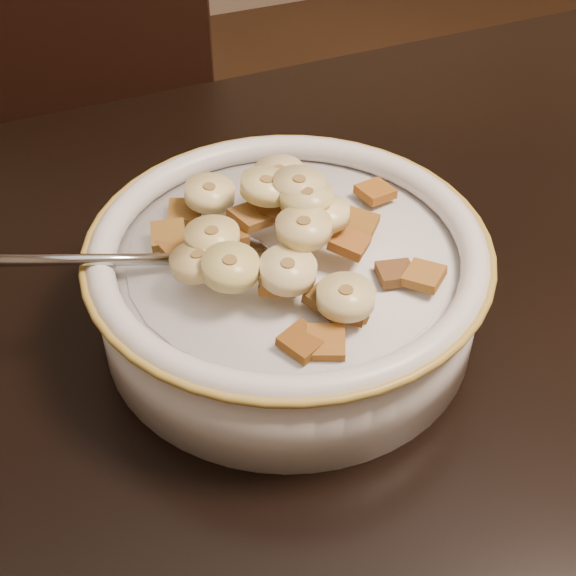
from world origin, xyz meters
name	(u,v)px	position (x,y,z in m)	size (l,w,h in m)	color
chair	(97,328)	(0.04, 0.48, 0.46)	(0.41, 0.41, 0.92)	black
cereal_bowl	(288,291)	(0.14, 0.13, 0.78)	(0.23, 0.23, 0.05)	silver
milk	(288,257)	(0.14, 0.13, 0.80)	(0.19, 0.19, 0.00)	silver
spoon	(226,259)	(0.10, 0.14, 0.81)	(0.04, 0.05, 0.01)	#9B9FA3
cereal_square_0	(396,273)	(0.19, 0.09, 0.81)	(0.02, 0.02, 0.01)	brown
cereal_square_1	(227,236)	(0.10, 0.15, 0.82)	(0.02, 0.02, 0.01)	brown
cereal_square_2	(349,243)	(0.17, 0.11, 0.82)	(0.02, 0.02, 0.01)	brown
cereal_square_3	(359,224)	(0.18, 0.13, 0.82)	(0.02, 0.02, 0.01)	brown
cereal_square_4	(326,342)	(0.13, 0.06, 0.81)	(0.02, 0.02, 0.01)	brown
cereal_square_5	(222,258)	(0.10, 0.13, 0.82)	(0.02, 0.02, 0.01)	brown
cereal_square_6	(168,235)	(0.07, 0.17, 0.81)	(0.02, 0.02, 0.01)	brown
cereal_square_7	(280,282)	(0.12, 0.10, 0.82)	(0.02, 0.02, 0.01)	brown
cereal_square_8	(275,207)	(0.14, 0.16, 0.83)	(0.02, 0.02, 0.01)	brown
cereal_square_9	(346,306)	(0.15, 0.07, 0.81)	(0.02, 0.02, 0.01)	#945E1C
cereal_square_10	(375,192)	(0.21, 0.16, 0.81)	(0.02, 0.02, 0.01)	#9C5019
cereal_square_11	(288,176)	(0.17, 0.20, 0.81)	(0.02, 0.02, 0.01)	olive
cereal_square_12	(250,217)	(0.12, 0.15, 0.82)	(0.02, 0.02, 0.01)	brown
cereal_square_13	(277,275)	(0.12, 0.10, 0.82)	(0.02, 0.02, 0.01)	brown
cereal_square_14	(303,341)	(0.12, 0.06, 0.81)	(0.02, 0.02, 0.01)	brown
cereal_square_15	(178,246)	(0.08, 0.16, 0.81)	(0.02, 0.02, 0.01)	brown
cereal_square_16	(328,299)	(0.14, 0.08, 0.82)	(0.02, 0.02, 0.01)	brown
cereal_square_17	(184,212)	(0.09, 0.19, 0.81)	(0.02, 0.02, 0.01)	brown
cereal_square_18	(424,276)	(0.20, 0.08, 0.81)	(0.02, 0.02, 0.01)	brown
cereal_square_19	(289,191)	(0.15, 0.17, 0.82)	(0.02, 0.02, 0.01)	brown
cereal_square_20	(349,307)	(0.15, 0.07, 0.81)	(0.02, 0.02, 0.01)	brown
banana_slice_0	(212,237)	(0.09, 0.14, 0.83)	(0.03, 0.03, 0.01)	#E5D277
banana_slice_1	(307,198)	(0.15, 0.14, 0.84)	(0.03, 0.03, 0.01)	#D4CB7F
banana_slice_2	(299,186)	(0.15, 0.15, 0.84)	(0.03, 0.03, 0.01)	#CFBA6B
banana_slice_3	(346,297)	(0.15, 0.07, 0.82)	(0.03, 0.03, 0.01)	#F9DE95
banana_slice_4	(304,228)	(0.14, 0.12, 0.84)	(0.03, 0.03, 0.01)	#D8BC72
banana_slice_5	(230,267)	(0.09, 0.11, 0.83)	(0.03, 0.03, 0.01)	#E7DE82
banana_slice_6	(288,270)	(0.12, 0.10, 0.83)	(0.03, 0.03, 0.01)	beige
banana_slice_7	(284,177)	(0.15, 0.18, 0.83)	(0.03, 0.03, 0.01)	#D9C584
banana_slice_8	(267,186)	(0.13, 0.16, 0.84)	(0.03, 0.03, 0.01)	#FFE998
banana_slice_9	(323,214)	(0.16, 0.13, 0.84)	(0.03, 0.03, 0.01)	#FBEA8D
banana_slice_10	(198,261)	(0.08, 0.12, 0.83)	(0.03, 0.03, 0.01)	#DABF6D
banana_slice_11	(278,176)	(0.15, 0.17, 0.84)	(0.03, 0.03, 0.01)	#F4E299
banana_slice_12	(210,193)	(0.11, 0.19, 0.82)	(0.03, 0.03, 0.01)	#FEF1A9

